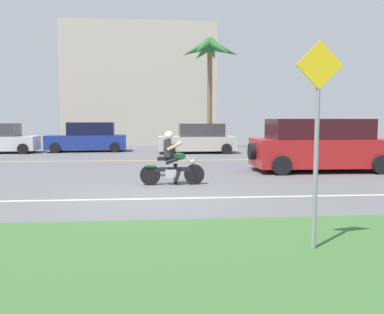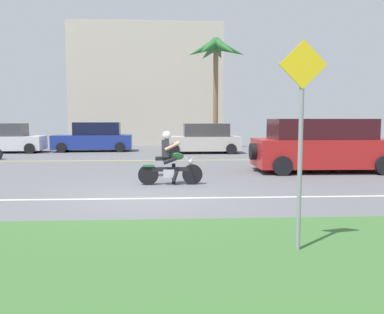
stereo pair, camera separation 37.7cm
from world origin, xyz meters
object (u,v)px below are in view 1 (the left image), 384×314
Objects in this scene: parked_car_0 at (1,139)px; parked_car_2 at (198,139)px; street_sign at (317,127)px; motorcyclist at (172,162)px; suv_nearby at (319,146)px; palm_tree_0 at (210,54)px; parked_car_1 at (88,138)px; parked_car_3 at (310,140)px.

parked_car_0 is 10.80m from parked_car_2.
street_sign is (-0.06, -16.21, 0.94)m from parked_car_2.
suv_nearby is (5.28, 2.55, 0.26)m from motorcyclist.
parked_car_0 is 13.21m from palm_tree_0.
palm_tree_0 reaches higher than suv_nearby.
parked_car_1 is 12.37m from parked_car_3.
parked_car_1 is 6.38m from parked_car_2.
palm_tree_0 reaches higher than parked_car_3.
suv_nearby reaches higher than parked_car_2.
parked_car_1 is at bearing 167.34° from parked_car_3.
parked_car_3 is (2.38, 6.76, -0.13)m from suv_nearby.
parked_car_2 is at bearing 113.83° from suv_nearby.
palm_tree_0 is at bearing 78.47° from motorcyclist.
palm_tree_0 is (7.27, 1.99, 5.15)m from parked_car_1.
street_sign is at bearing -90.20° from parked_car_2.
palm_tree_0 is at bearing 86.70° from street_sign.
suv_nearby is at bearing -66.17° from parked_car_2.
parked_car_3 is 0.57× the size of palm_tree_0.
parked_car_2 is at bearing -4.48° from parked_car_0.
street_sign is (10.71, -17.05, 0.94)m from parked_car_0.
suv_nearby reaches higher than parked_car_3.
motorcyclist is 14.47m from parked_car_0.
motorcyclist is 0.42× the size of parked_car_2.
palm_tree_0 reaches higher than motorcyclist.
parked_car_3 is at bearing 70.63° from suv_nearby.
motorcyclist is at bearing -101.53° from palm_tree_0.
parked_car_2 is 6.36m from palm_tree_0.
parked_car_3 is (7.66, 9.31, 0.14)m from motorcyclist.
parked_car_1 is (4.58, 0.69, 0.02)m from parked_car_0.
parked_car_2 is at bearing 80.38° from motorcyclist.
motorcyclist is 10.64m from parked_car_2.
street_sign is at bearing -93.30° from palm_tree_0.
parked_car_2 reaches higher than motorcyclist.
suv_nearby is 13.55m from parked_car_1.
street_sign is (6.13, -17.74, 0.92)m from parked_car_1.
parked_car_2 is 1.51× the size of street_sign.
parked_car_2 is (6.19, -1.53, -0.03)m from parked_car_1.
street_sign is (-3.56, -8.27, 0.80)m from suv_nearby.
palm_tree_0 is (11.85, 2.68, 5.18)m from parked_car_0.
motorcyclist is 0.64× the size of street_sign.
palm_tree_0 reaches higher than parked_car_2.
palm_tree_0 is at bearing 135.57° from parked_car_3.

